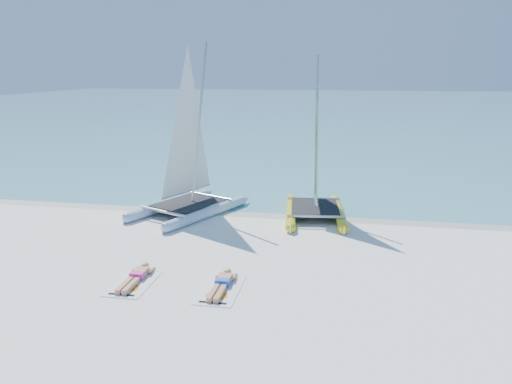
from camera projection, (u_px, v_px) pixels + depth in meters
ground at (247, 266)px, 14.54m from camera, size 140.00×140.00×0.00m
sea at (330, 107)px, 74.66m from camera, size 140.00×115.00×0.01m
wet_sand_strip at (274, 213)px, 19.79m from camera, size 140.00×1.40×0.01m
catamaran_blue at (188, 162)px, 19.40m from camera, size 4.26×5.56×6.85m
catamaran_yellow at (316, 164)px, 19.38m from camera, size 2.69×5.05×6.31m
towel_a at (134, 283)px, 13.37m from camera, size 1.00×1.85×0.02m
sunbather_a at (136, 276)px, 13.53m from camera, size 0.37×1.73×0.26m
towel_b at (220, 290)px, 12.93m from camera, size 1.00×1.85×0.02m
sunbather_b at (222, 283)px, 13.09m from camera, size 0.37×1.73×0.26m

